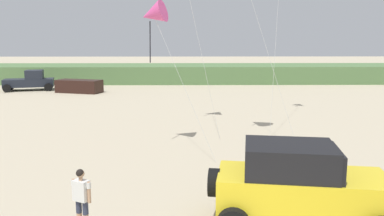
{
  "coord_description": "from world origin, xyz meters",
  "views": [
    {
      "loc": [
        -0.59,
        -6.52,
        4.95
      ],
      "look_at": [
        -0.44,
        4.31,
        3.07
      ],
      "focal_mm": 37.07,
      "sensor_mm": 36.0,
      "label": 1
    }
  ],
  "objects_px": {
    "distant_sedan": "(79,86)",
    "person_watching": "(82,196)",
    "distant_pickup": "(30,81)",
    "kite_pink_ribbon": "(153,14)",
    "jeep": "(299,183)"
  },
  "relations": [
    {
      "from": "kite_pink_ribbon",
      "to": "person_watching",
      "type": "bearing_deg",
      "value": -98.83
    },
    {
      "from": "jeep",
      "to": "kite_pink_ribbon",
      "type": "height_order",
      "value": "kite_pink_ribbon"
    },
    {
      "from": "jeep",
      "to": "kite_pink_ribbon",
      "type": "distance_m",
      "value": 10.35
    },
    {
      "from": "distant_sedan",
      "to": "person_watching",
      "type": "bearing_deg",
      "value": -57.74
    },
    {
      "from": "person_watching",
      "to": "distant_sedan",
      "type": "xyz_separation_m",
      "value": [
        -7.39,
        27.41,
        -0.34
      ]
    },
    {
      "from": "distant_sedan",
      "to": "distant_pickup",
      "type": "bearing_deg",
      "value": 179.09
    },
    {
      "from": "distant_pickup",
      "to": "distant_sedan",
      "type": "relative_size",
      "value": 1.17
    },
    {
      "from": "distant_sedan",
      "to": "kite_pink_ribbon",
      "type": "height_order",
      "value": "kite_pink_ribbon"
    },
    {
      "from": "distant_sedan",
      "to": "kite_pink_ribbon",
      "type": "bearing_deg",
      "value": -48.65
    },
    {
      "from": "distant_pickup",
      "to": "kite_pink_ribbon",
      "type": "height_order",
      "value": "kite_pink_ribbon"
    },
    {
      "from": "person_watching",
      "to": "kite_pink_ribbon",
      "type": "height_order",
      "value": "kite_pink_ribbon"
    },
    {
      "from": "person_watching",
      "to": "distant_sedan",
      "type": "bearing_deg",
      "value": 105.09
    },
    {
      "from": "distant_pickup",
      "to": "kite_pink_ribbon",
      "type": "relative_size",
      "value": 0.73
    },
    {
      "from": "distant_pickup",
      "to": "kite_pink_ribbon",
      "type": "bearing_deg",
      "value": -56.54
    },
    {
      "from": "person_watching",
      "to": "distant_sedan",
      "type": "relative_size",
      "value": 0.4
    }
  ]
}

